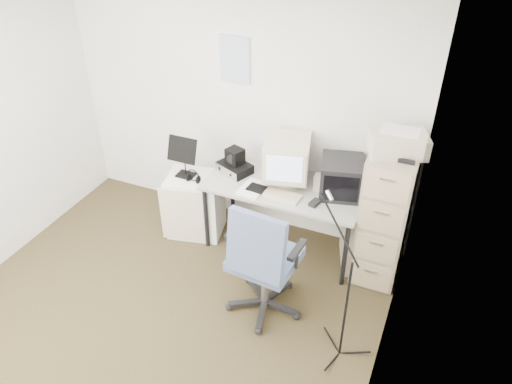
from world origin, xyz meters
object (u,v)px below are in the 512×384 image
at_px(filing_cabinet, 385,215).
at_px(side_cart, 196,204).
at_px(office_chair, 265,257).
at_px(desk, 283,217).

distance_m(filing_cabinet, side_cart, 1.90).
bearing_deg(filing_cabinet, office_chair, -132.77).
xyz_separation_m(filing_cabinet, office_chair, (-0.80, -0.87, -0.07)).
height_order(office_chair, side_cart, office_chair).
relative_size(filing_cabinet, desk, 0.87).
bearing_deg(desk, filing_cabinet, 1.81).
bearing_deg(office_chair, desk, 105.04).
bearing_deg(desk, office_chair, -80.06).
distance_m(filing_cabinet, office_chair, 1.18).
bearing_deg(desk, side_cart, -172.79).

